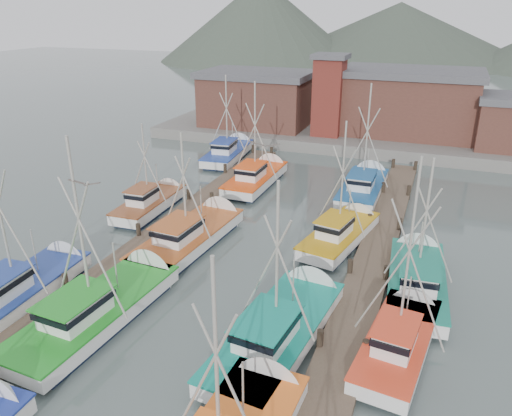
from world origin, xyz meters
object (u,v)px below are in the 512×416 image
(lookout_tower, at_px, (329,95))
(boat_12, at_px, (258,177))
(boat_4, at_px, (104,306))
(boat_8, at_px, (193,234))

(lookout_tower, xyz_separation_m, boat_12, (-2.54, -14.79, -4.87))
(lookout_tower, bearing_deg, boat_12, -99.73)
(lookout_tower, bearing_deg, boat_4, -94.21)
(boat_4, distance_m, boat_8, 9.04)
(boat_8, height_order, boat_12, boat_12)
(lookout_tower, xyz_separation_m, boat_4, (-2.66, -36.17, -4.86))
(boat_4, height_order, boat_8, boat_4)
(boat_8, bearing_deg, boat_12, 94.52)
(lookout_tower, distance_m, boat_4, 36.59)
(lookout_tower, relative_size, boat_4, 0.81)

